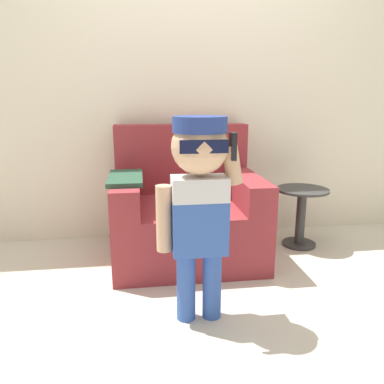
% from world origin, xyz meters
% --- Properties ---
extents(ground_plane, '(10.00, 10.00, 0.00)m').
position_xyz_m(ground_plane, '(0.00, 0.00, 0.00)').
color(ground_plane, beige).
extents(wall_back, '(10.00, 0.05, 2.60)m').
position_xyz_m(wall_back, '(0.00, 0.65, 1.30)').
color(wall_back, beige).
rests_on(wall_back, ground_plane).
extents(armchair, '(1.04, 0.88, 0.94)m').
position_xyz_m(armchair, '(-0.12, 0.19, 0.32)').
color(armchair, maroon).
rests_on(armchair, ground_plane).
extents(person_child, '(0.43, 0.32, 1.05)m').
position_xyz_m(person_child, '(-0.15, -0.66, 0.70)').
color(person_child, '#3356AD').
rests_on(person_child, ground_plane).
extents(side_table, '(0.40, 0.40, 0.46)m').
position_xyz_m(side_table, '(0.80, 0.23, 0.28)').
color(side_table, '#333333').
rests_on(side_table, ground_plane).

